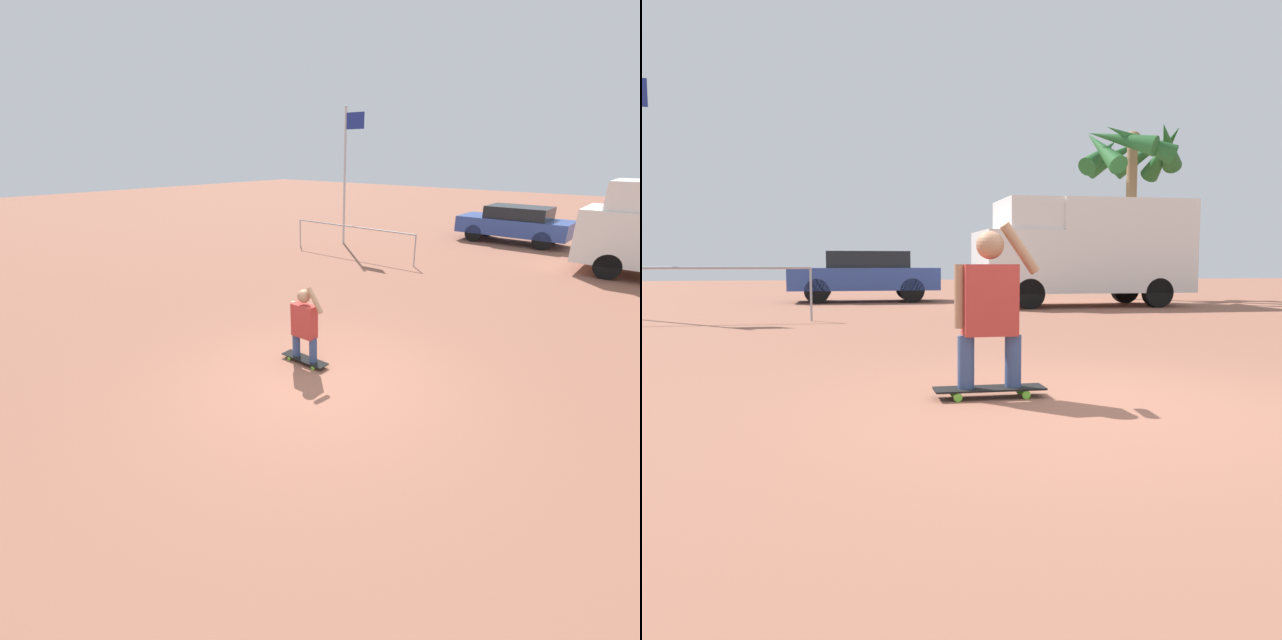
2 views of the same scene
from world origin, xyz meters
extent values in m
plane|color=#935B47|center=(0.00, 0.00, 0.00)|extent=(80.00, 80.00, 0.00)
cube|color=black|center=(-0.61, 0.44, 0.08)|extent=(0.94, 0.25, 0.02)
cylinder|color=#66C633|center=(-0.90, 0.33, 0.04)|extent=(0.07, 0.03, 0.07)
cylinder|color=#66C633|center=(-0.90, 0.54, 0.04)|extent=(0.07, 0.03, 0.07)
cylinder|color=#66C633|center=(-0.32, 0.33, 0.04)|extent=(0.07, 0.03, 0.07)
cylinder|color=#66C633|center=(-0.32, 0.54, 0.04)|extent=(0.07, 0.03, 0.07)
cylinder|color=#384C7A|center=(-0.81, 0.44, 0.31)|extent=(0.14, 0.14, 0.44)
cylinder|color=#384C7A|center=(-0.41, 0.44, 0.31)|extent=(0.14, 0.14, 0.44)
cube|color=#B23833|center=(-0.61, 0.44, 0.82)|extent=(0.45, 0.22, 0.59)
sphere|color=#A37556|center=(-0.61, 0.44, 1.28)|extent=(0.23, 0.23, 0.23)
cylinder|color=#A37556|center=(-0.87, 0.44, 0.86)|extent=(0.09, 0.09, 0.53)
cylinder|color=#A37556|center=(-0.36, 0.44, 1.25)|extent=(0.35, 0.09, 0.44)
cylinder|color=black|center=(2.66, 10.40, 0.38)|extent=(0.76, 0.28, 0.76)
cylinder|color=black|center=(2.66, 12.35, 0.38)|extent=(0.76, 0.28, 0.76)
cube|color=white|center=(2.58, 11.38, 1.18)|extent=(1.95, 2.23, 1.60)
cube|color=black|center=(2.19, 11.38, 1.50)|extent=(0.04, 1.90, 0.80)
cube|color=white|center=(2.87, 11.38, 2.39)|extent=(1.37, 2.05, 0.83)
cylinder|color=black|center=(-2.66, 13.52, 0.36)|extent=(0.71, 0.22, 0.71)
cylinder|color=black|center=(-2.66, 15.14, 0.36)|extent=(0.71, 0.22, 0.71)
cylinder|color=black|center=(0.05, 13.52, 0.36)|extent=(0.71, 0.22, 0.71)
cylinder|color=black|center=(0.05, 15.14, 0.36)|extent=(0.71, 0.22, 0.71)
cube|color=#2D4793|center=(-1.30, 14.33, 0.68)|extent=(4.37, 1.85, 0.65)
cube|color=black|center=(-1.19, 14.33, 1.26)|extent=(2.40, 1.63, 0.49)
cylinder|color=#B7B7BC|center=(-6.66, 9.61, 2.55)|extent=(0.09, 0.09, 5.10)
sphere|color=#B7B7BC|center=(-6.66, 9.61, 5.15)|extent=(0.12, 0.12, 0.12)
cube|color=navy|center=(-6.21, 9.61, 4.66)|extent=(0.80, 0.02, 0.58)
cylinder|color=#99999E|center=(-5.07, 8.01, 1.05)|extent=(5.13, 0.05, 0.05)
cylinder|color=#99999E|center=(-7.63, 8.01, 0.53)|extent=(0.04, 0.04, 1.05)
cylinder|color=#99999E|center=(-2.50, 8.01, 0.53)|extent=(0.04, 0.04, 1.05)
camera|label=1|loc=(4.08, -4.72, 3.59)|focal=24.00mm
camera|label=2|loc=(-1.76, -4.61, 1.12)|focal=35.00mm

